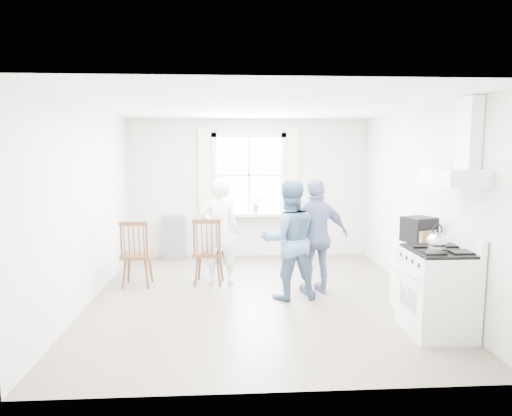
{
  "coord_description": "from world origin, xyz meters",
  "views": [
    {
      "loc": [
        -0.39,
        -6.1,
        2.04
      ],
      "look_at": [
        -0.01,
        0.2,
        1.22
      ],
      "focal_mm": 32.0,
      "sensor_mm": 36.0,
      "label": 1
    }
  ],
  "objects": [
    {
      "name": "person_left",
      "position": [
        -0.53,
        0.68,
        0.8
      ],
      "size": [
        0.59,
        0.59,
        1.61
      ],
      "primitive_type": "imported",
      "rotation": [
        0.0,
        0.0,
        3.15
      ],
      "color": "white",
      "rests_on": "ground"
    },
    {
      "name": "low_cabinet",
      "position": [
        1.98,
        -0.65,
        0.45
      ],
      "size": [
        0.5,
        0.55,
        0.9
      ],
      "primitive_type": "cube",
      "color": "white",
      "rests_on": "ground"
    },
    {
      "name": "range_hood",
      "position": [
        2.07,
        -1.35,
        1.9
      ],
      "size": [
        0.45,
        0.76,
        0.94
      ],
      "color": "white",
      "rests_on": "room_shell"
    },
    {
      "name": "person_mid",
      "position": [
        0.43,
        -0.05,
        0.81
      ],
      "size": [
        0.89,
        0.89,
        1.63
      ],
      "primitive_type": "imported",
      "rotation": [
        0.0,
        0.0,
        3.28
      ],
      "color": "slate",
      "rests_on": "ground"
    },
    {
      "name": "potted_plant",
      "position": [
        0.14,
        2.36,
        1.01
      ],
      "size": [
        0.23,
        0.23,
        0.32
      ],
      "primitive_type": "imported",
      "rotation": [
        0.0,
        0.0,
        0.35
      ],
      "color": "#35773A",
      "rests_on": "window_assembly"
    },
    {
      "name": "window_assembly",
      "position": [
        0.0,
        2.45,
        1.46
      ],
      "size": [
        1.88,
        0.24,
        1.7
      ],
      "color": "white",
      "rests_on": "room_shell"
    },
    {
      "name": "stereo_stack",
      "position": [
        1.96,
        -0.68,
        1.05
      ],
      "size": [
        0.43,
        0.41,
        0.31
      ],
      "color": "black",
      "rests_on": "low_cabinet"
    },
    {
      "name": "cardboard_box",
      "position": [
        1.98,
        -0.79,
        0.98
      ],
      "size": [
        0.31,
        0.27,
        0.16
      ],
      "primitive_type": "cube",
      "rotation": [
        0.0,
        0.0,
        0.44
      ],
      "color": "#A47D4F",
      "rests_on": "low_cabinet"
    },
    {
      "name": "person_right",
      "position": [
        0.84,
        0.14,
        0.82
      ],
      "size": [
        1.15,
        1.15,
        1.63
      ],
      "primitive_type": "imported",
      "rotation": [
        0.0,
        0.0,
        3.37
      ],
      "color": "navy",
      "rests_on": "ground"
    },
    {
      "name": "gas_stove",
      "position": [
        1.91,
        -1.35,
        0.48
      ],
      "size": [
        0.68,
        0.76,
        1.12
      ],
      "color": "white",
      "rests_on": "ground"
    },
    {
      "name": "windsor_chair_a",
      "position": [
        -1.76,
        0.55,
        0.62
      ],
      "size": [
        0.43,
        0.42,
        1.01
      ],
      "color": "#4C2B18",
      "rests_on": "ground"
    },
    {
      "name": "kettle",
      "position": [
        1.84,
        -1.42,
        1.05
      ],
      "size": [
        0.21,
        0.21,
        0.3
      ],
      "color": "silver",
      "rests_on": "gas_stove"
    },
    {
      "name": "shelf_unit",
      "position": [
        -1.4,
        2.33,
        0.4
      ],
      "size": [
        0.4,
        0.3,
        0.8
      ],
      "primitive_type": "cube",
      "color": "slate",
      "rests_on": "ground"
    },
    {
      "name": "windsor_chair_b",
      "position": [
        -0.7,
        0.59,
        0.63
      ],
      "size": [
        0.47,
        0.47,
        1.03
      ],
      "color": "#4C2B18",
      "rests_on": "ground"
    },
    {
      "name": "room_shell",
      "position": [
        0.0,
        0.0,
        1.3
      ],
      "size": [
        4.62,
        5.12,
        2.64
      ],
      "color": "#78695C",
      "rests_on": "ground"
    }
  ]
}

